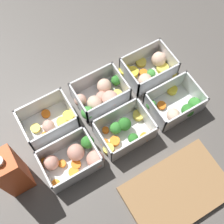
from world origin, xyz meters
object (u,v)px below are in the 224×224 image
Objects in this scene: container_near_center at (100,96)px; juice_carton at (11,173)px; container_far_left at (177,105)px; container_far_center at (124,131)px; container_near_left at (149,69)px; container_far_right at (75,158)px; container_near_right at (50,122)px.

container_near_center is 0.83× the size of juice_carton.
juice_carton is (0.32, 0.11, 0.07)m from container_near_center.
juice_carton is (0.50, -0.04, 0.07)m from container_far_left.
container_far_center is at bearing 90.95° from container_near_center.
container_near_left is at bearing -178.07° from container_near_center.
container_near_left is 0.37m from container_far_right.
container_near_left is 1.04× the size of container_near_center.
container_far_center and container_far_right have the same top height.
juice_carton is at bearing -9.41° from container_far_right.
container_near_left and container_far_right have the same top height.
container_far_center is (-0.17, 0.14, 0.00)m from container_near_right.
container_far_center is 0.33m from juice_carton.
container_near_left is at bearing -167.16° from juice_carton.
container_near_center is 1.07× the size of container_far_left.
container_far_center is 0.85× the size of juice_carton.
container_far_right is at bearing 40.28° from container_near_center.
container_far_right is (0.34, -0.01, 0.00)m from container_far_left.
juice_carton is (0.32, -0.03, 0.07)m from container_far_center.
container_far_left is at bearing 141.69° from container_near_center.
container_near_left is 0.52m from juice_carton.
container_far_right is at bearing 95.28° from container_near_right.
container_near_right is (0.17, -0.00, -0.00)m from container_near_center.
container_near_center and container_far_center have the same top height.
container_far_right is at bearing 170.59° from juice_carton.
container_far_left is at bearing 175.85° from juice_carton.
container_far_right is at bearing 0.29° from container_far_center.
container_near_center is at bearing -38.31° from container_far_left.
juice_carton is at bearing -4.57° from container_far_center.
container_far_right is at bearing -1.67° from container_far_left.
container_far_left is 0.34m from container_far_right.
container_far_left and container_far_center have the same top height.
container_near_center is 0.23m from container_far_left.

